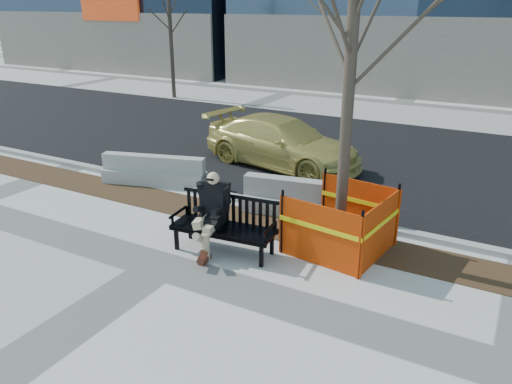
{
  "coord_description": "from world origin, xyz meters",
  "views": [
    {
      "loc": [
        5.59,
        -6.43,
        4.67
      ],
      "look_at": [
        1.13,
        1.66,
        1.15
      ],
      "focal_mm": 35.03,
      "sensor_mm": 36.0,
      "label": 1
    }
  ],
  "objects_px": {
    "bench": "(224,251)",
    "jersey_barrier_right": "(308,216)",
    "jersey_barrier_left": "(155,184)",
    "seated_man": "(213,248)",
    "sedan": "(281,165)",
    "tree_fence": "(338,248)"
  },
  "relations": [
    {
      "from": "seated_man",
      "to": "tree_fence",
      "type": "bearing_deg",
      "value": 22.12
    },
    {
      "from": "sedan",
      "to": "seated_man",
      "type": "bearing_deg",
      "value": -157.88
    },
    {
      "from": "seated_man",
      "to": "jersey_barrier_right",
      "type": "xyz_separation_m",
      "value": [
        1.05,
        2.42,
        0.0
      ]
    },
    {
      "from": "seated_man",
      "to": "tree_fence",
      "type": "distance_m",
      "value": 2.55
    },
    {
      "from": "bench",
      "to": "seated_man",
      "type": "height_order",
      "value": "seated_man"
    },
    {
      "from": "bench",
      "to": "sedan",
      "type": "xyz_separation_m",
      "value": [
        -1.47,
        5.61,
        0.0
      ]
    },
    {
      "from": "jersey_barrier_right",
      "to": "jersey_barrier_left",
      "type": "bearing_deg",
      "value": 170.64
    },
    {
      "from": "tree_fence",
      "to": "sedan",
      "type": "bearing_deg",
      "value": 128.08
    },
    {
      "from": "seated_man",
      "to": "tree_fence",
      "type": "height_order",
      "value": "tree_fence"
    },
    {
      "from": "bench",
      "to": "jersey_barrier_right",
      "type": "relative_size",
      "value": 0.69
    },
    {
      "from": "bench",
      "to": "jersey_barrier_left",
      "type": "xyz_separation_m",
      "value": [
        -3.78,
        2.43,
        0.0
      ]
    },
    {
      "from": "jersey_barrier_left",
      "to": "jersey_barrier_right",
      "type": "relative_size",
      "value": 0.93
    },
    {
      "from": "tree_fence",
      "to": "jersey_barrier_right",
      "type": "xyz_separation_m",
      "value": [
        -1.2,
        1.21,
        0.0
      ]
    },
    {
      "from": "jersey_barrier_left",
      "to": "tree_fence",
      "type": "bearing_deg",
      "value": -28.12
    },
    {
      "from": "sedan",
      "to": "jersey_barrier_right",
      "type": "relative_size",
      "value": 1.64
    },
    {
      "from": "jersey_barrier_right",
      "to": "bench",
      "type": "bearing_deg",
      "value": -116.8
    },
    {
      "from": "tree_fence",
      "to": "bench",
      "type": "bearing_deg",
      "value": -147.86
    },
    {
      "from": "bench",
      "to": "jersey_barrier_right",
      "type": "height_order",
      "value": "bench"
    },
    {
      "from": "sedan",
      "to": "bench",
      "type": "bearing_deg",
      "value": -155.17
    },
    {
      "from": "jersey_barrier_left",
      "to": "jersey_barrier_right",
      "type": "xyz_separation_m",
      "value": [
        4.54,
        0.01,
        0.0
      ]
    },
    {
      "from": "seated_man",
      "to": "sedan",
      "type": "distance_m",
      "value": 5.71
    },
    {
      "from": "jersey_barrier_right",
      "to": "seated_man",
      "type": "bearing_deg",
      "value": -122.92
    }
  ]
}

